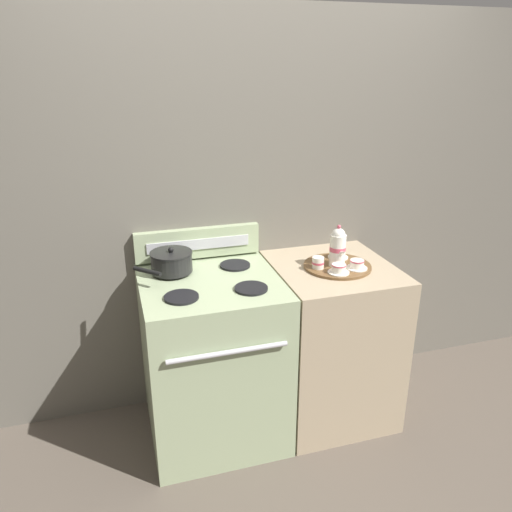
# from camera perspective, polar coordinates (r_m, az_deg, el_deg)

# --- Properties ---
(ground_plane) EXTENTS (6.00, 6.00, 0.00)m
(ground_plane) POSITION_cam_1_polar(r_m,az_deg,el_deg) (3.03, 1.54, -17.86)
(ground_plane) COLOR brown
(wall_back) EXTENTS (6.00, 0.05, 2.20)m
(wall_back) POSITION_cam_1_polar(r_m,az_deg,el_deg) (2.82, -0.56, 4.51)
(wall_back) COLOR #666056
(wall_back) RESTS_ON ground
(stove) EXTENTS (0.70, 0.71, 0.91)m
(stove) POSITION_cam_1_polar(r_m,az_deg,el_deg) (2.70, -4.93, -11.59)
(stove) COLOR #9EAD84
(stove) RESTS_ON ground
(control_panel) EXTENTS (0.68, 0.05, 0.16)m
(control_panel) POSITION_cam_1_polar(r_m,az_deg,el_deg) (2.74, -6.67, 1.51)
(control_panel) COLOR #9EAD84
(control_panel) RESTS_ON stove
(side_counter) EXTENTS (0.63, 0.68, 0.90)m
(side_counter) POSITION_cam_1_polar(r_m,az_deg,el_deg) (2.89, 8.39, -9.45)
(side_counter) COLOR tan
(side_counter) RESTS_ON ground
(saucepan) EXTENTS (0.31, 0.30, 0.13)m
(saucepan) POSITION_cam_1_polar(r_m,az_deg,el_deg) (2.58, -9.67, -0.65)
(saucepan) COLOR black
(saucepan) RESTS_ON stove
(serving_tray) EXTENTS (0.36, 0.36, 0.01)m
(serving_tray) POSITION_cam_1_polar(r_m,az_deg,el_deg) (2.67, 9.28, -1.14)
(serving_tray) COLOR brown
(serving_tray) RESTS_ON side_counter
(teapot) EXTENTS (0.09, 0.14, 0.22)m
(teapot) POSITION_cam_1_polar(r_m,az_deg,el_deg) (2.63, 9.34, 1.04)
(teapot) COLOR white
(teapot) RESTS_ON serving_tray
(teacup_left) EXTENTS (0.11, 0.11, 0.05)m
(teacup_left) POSITION_cam_1_polar(r_m,az_deg,el_deg) (2.63, 11.46, -0.94)
(teacup_left) COLOR white
(teacup_left) RESTS_ON serving_tray
(teacup_right) EXTENTS (0.11, 0.11, 0.05)m
(teacup_right) POSITION_cam_1_polar(r_m,az_deg,el_deg) (2.56, 9.43, -1.44)
(teacup_right) COLOR white
(teacup_right) RESTS_ON serving_tray
(teacup_front) EXTENTS (0.11, 0.11, 0.05)m
(teacup_front) POSITION_cam_1_polar(r_m,az_deg,el_deg) (2.76, 9.37, 0.25)
(teacup_front) COLOR white
(teacup_front) RESTS_ON serving_tray
(creamer_jug) EXTENTS (0.06, 0.06, 0.06)m
(creamer_jug) POSITION_cam_1_polar(r_m,az_deg,el_deg) (2.61, 7.10, -0.75)
(creamer_jug) COLOR white
(creamer_jug) RESTS_ON serving_tray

